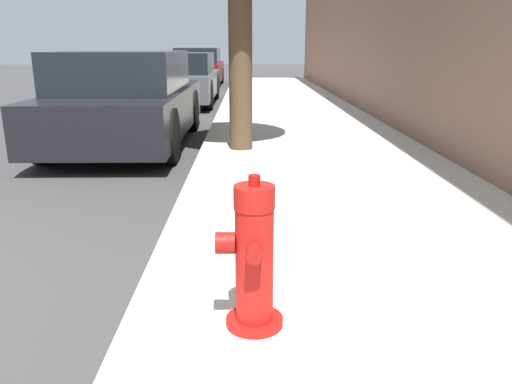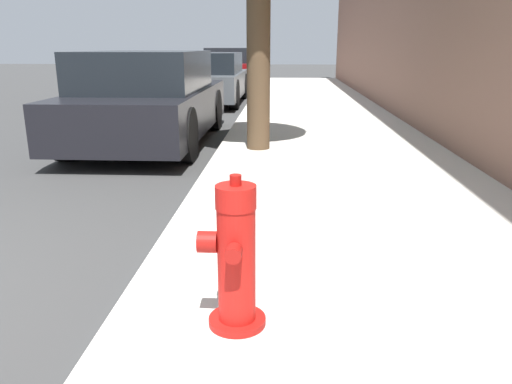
% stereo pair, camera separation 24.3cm
% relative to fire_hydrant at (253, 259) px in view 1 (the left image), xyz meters
% --- Properties ---
extents(sidewalk_slab, '(3.08, 40.00, 0.13)m').
position_rel_fire_hydrant_xyz_m(sidewalk_slab, '(0.88, -0.08, -0.42)').
color(sidewalk_slab, beige).
rests_on(sidewalk_slab, ground_plane).
extents(fire_hydrant, '(0.33, 0.34, 0.77)m').
position_rel_fire_hydrant_xyz_m(fire_hydrant, '(0.00, 0.00, 0.00)').
color(fire_hydrant, '#A91511').
rests_on(fire_hydrant, sidewalk_slab).
extents(parked_car_near, '(1.81, 4.27, 1.39)m').
position_rel_fire_hydrant_xyz_m(parked_car_near, '(-1.84, 5.41, 0.20)').
color(parked_car_near, black).
rests_on(parked_car_near, ground_plane).
extents(parked_car_mid, '(1.81, 4.13, 1.30)m').
position_rel_fire_hydrant_xyz_m(parked_car_mid, '(-1.77, 11.01, 0.16)').
color(parked_car_mid, '#4C5156').
rests_on(parked_car_mid, ground_plane).
extents(parked_car_far, '(1.71, 4.29, 1.39)m').
position_rel_fire_hydrant_xyz_m(parked_car_far, '(-1.88, 17.25, 0.18)').
color(parked_car_far, maroon).
rests_on(parked_car_far, ground_plane).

